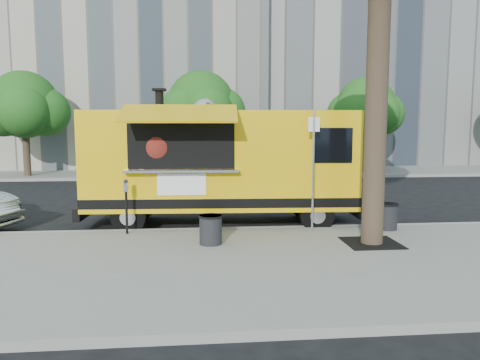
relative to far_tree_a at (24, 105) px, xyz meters
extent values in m
plane|color=black|center=(10.00, -12.30, -3.78)|extent=(120.00, 120.00, 0.00)
cube|color=gray|center=(10.00, -16.30, -3.70)|extent=(60.00, 6.00, 0.15)
cube|color=#999993|center=(10.00, -13.23, -3.70)|extent=(60.00, 0.14, 0.16)
cube|color=gray|center=(10.00, 1.20, -3.70)|extent=(60.00, 5.00, 0.15)
cube|color=gray|center=(22.00, 10.70, 6.22)|extent=(20.00, 14.00, 20.00)
cylinder|color=#33261C|center=(12.60, -15.10, -0.38)|extent=(0.48, 0.48, 6.50)
cube|color=black|center=(12.60, -15.10, -3.62)|extent=(1.20, 1.20, 0.02)
cylinder|color=#33261C|center=(0.00, 0.00, -2.33)|extent=(0.36, 0.36, 2.60)
sphere|color=#155016|center=(0.00, 0.00, 0.02)|extent=(3.42, 3.42, 3.42)
cylinder|color=#33261C|center=(9.00, 0.40, -2.33)|extent=(0.36, 0.36, 2.60)
sphere|color=#155016|center=(9.00, 0.40, 0.07)|extent=(3.60, 3.60, 3.60)
cylinder|color=#33261C|center=(18.00, 0.10, -2.33)|extent=(0.36, 0.36, 2.60)
sphere|color=#155016|center=(18.00, 0.10, -0.04)|extent=(3.24, 3.24, 3.24)
cylinder|color=silver|center=(11.55, -13.85, -2.13)|extent=(0.06, 0.06, 3.00)
cube|color=white|center=(11.55, -13.85, -0.98)|extent=(0.28, 0.02, 0.35)
cylinder|color=black|center=(7.00, -13.65, -3.10)|extent=(0.06, 0.06, 1.05)
cube|color=silver|center=(7.00, -13.65, -2.48)|extent=(0.10, 0.08, 0.22)
sphere|color=black|center=(7.00, -13.65, -2.35)|extent=(0.11, 0.11, 0.11)
cube|color=yellow|center=(9.38, -12.10, -1.92)|extent=(7.31, 2.78, 2.60)
cube|color=black|center=(9.38, -12.10, -2.98)|extent=(7.33, 2.80, 0.24)
cube|color=black|center=(13.06, -12.28, -3.28)|extent=(0.29, 2.32, 0.33)
cube|color=black|center=(5.71, -11.92, -3.28)|extent=(0.29, 2.32, 0.33)
cube|color=black|center=(13.00, -12.27, -1.50)|extent=(0.14, 1.95, 1.05)
cylinder|color=black|center=(11.82, -13.24, -3.33)|extent=(0.90, 0.35, 0.89)
cylinder|color=black|center=(11.92, -11.20, -3.33)|extent=(0.90, 0.35, 0.89)
cylinder|color=black|center=(6.96, -13.00, -3.33)|extent=(0.90, 0.35, 0.89)
cylinder|color=black|center=(7.05, -10.97, -3.33)|extent=(0.90, 0.35, 0.89)
cube|color=black|center=(8.33, -13.21, -1.50)|extent=(2.66, 0.31, 1.16)
cube|color=silver|center=(8.32, -13.37, -2.13)|extent=(2.87, 0.49, 0.06)
cube|color=yellow|center=(8.30, -13.78, -0.72)|extent=(2.81, 1.18, 0.46)
cube|color=white|center=(8.33, -13.29, -2.47)|extent=(1.22, 0.10, 0.55)
cylinder|color=black|center=(7.72, -12.02, -0.34)|extent=(0.22, 0.22, 0.61)
sphere|color=silver|center=(8.95, -11.86, -0.56)|extent=(0.62, 0.62, 0.62)
sphere|color=maroon|center=(7.74, -12.89, -1.55)|extent=(0.93, 0.93, 0.93)
cylinder|color=#FF590C|center=(7.73, -13.12, -1.68)|extent=(0.38, 0.15, 0.38)
cylinder|color=black|center=(9.00, -14.83, -3.30)|extent=(0.50, 0.50, 0.65)
cylinder|color=black|center=(9.00, -14.83, -2.99)|extent=(0.54, 0.54, 0.04)
cylinder|color=black|center=(13.50, -13.77, -3.29)|extent=(0.51, 0.51, 0.67)
cylinder|color=black|center=(13.50, -13.77, -2.98)|extent=(0.55, 0.55, 0.04)
camera|label=1|loc=(8.69, -25.02, -0.97)|focal=35.00mm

